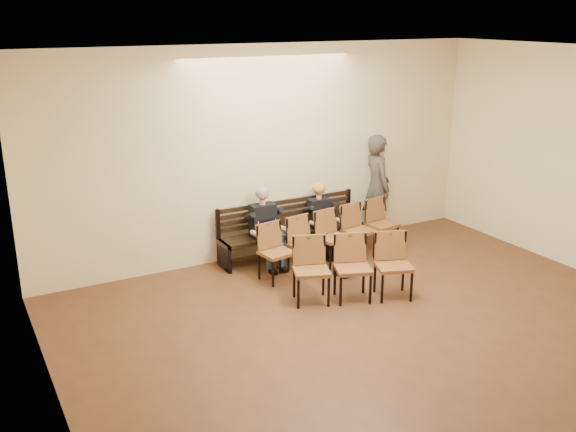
% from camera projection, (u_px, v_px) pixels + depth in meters
% --- Properties ---
extents(ground, '(10.00, 10.00, 0.00)m').
position_uv_depth(ground, '(478.00, 396.00, 6.94)').
color(ground, brown).
rests_on(ground, ground).
extents(room_walls, '(8.02, 10.01, 3.51)m').
position_uv_depth(room_walls, '(446.00, 152.00, 6.82)').
color(room_walls, '#FCE7B5').
rests_on(room_walls, ground).
extents(bench, '(2.60, 0.90, 0.45)m').
position_uv_depth(bench, '(292.00, 243.00, 10.88)').
color(bench, black).
rests_on(bench, ground).
extents(seated_man, '(0.51, 0.71, 1.23)m').
position_uv_depth(seated_man, '(266.00, 228.00, 10.40)').
color(seated_man, black).
rests_on(seated_man, ground).
extents(seated_woman, '(0.46, 0.64, 1.07)m').
position_uv_depth(seated_woman, '(322.00, 223.00, 10.92)').
color(seated_woman, black).
rests_on(seated_woman, ground).
extents(laptop, '(0.37, 0.32, 0.24)m').
position_uv_depth(laptop, '(271.00, 234.00, 10.28)').
color(laptop, silver).
rests_on(laptop, bench).
extents(water_bottle, '(0.08, 0.08, 0.23)m').
position_uv_depth(water_bottle, '(333.00, 224.00, 10.76)').
color(water_bottle, silver).
rests_on(water_bottle, bench).
extents(bag, '(0.43, 0.35, 0.28)m').
position_uv_depth(bag, '(347.00, 266.00, 10.12)').
color(bag, black).
rests_on(bag, ground).
extents(passerby, '(0.66, 0.88, 2.19)m').
position_uv_depth(passerby, '(377.00, 179.00, 11.53)').
color(passerby, '#3C3631').
rests_on(passerby, ground).
extents(chair_row_front, '(2.78, 0.87, 0.89)m').
position_uv_depth(chair_row_front, '(333.00, 238.00, 10.45)').
color(chair_row_front, brown).
rests_on(chair_row_front, ground).
extents(chair_row_back, '(1.77, 1.08, 0.94)m').
position_uv_depth(chair_row_back, '(353.00, 269.00, 9.13)').
color(chair_row_back, brown).
rests_on(chair_row_back, ground).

